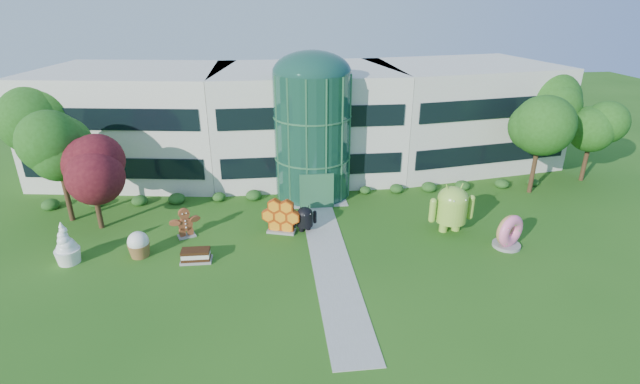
{
  "coord_description": "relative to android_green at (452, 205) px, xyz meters",
  "views": [
    {
      "loc": [
        -3.57,
        -23.29,
        15.2
      ],
      "look_at": [
        -0.1,
        6.0,
        2.6
      ],
      "focal_mm": 26.0,
      "sensor_mm": 36.0,
      "label": 1
    }
  ],
  "objects": [
    {
      "name": "gingerbread",
      "position": [
        -18.13,
        1.27,
        -0.87
      ],
      "size": [
        2.46,
        1.65,
        2.12
      ],
      "primitive_type": null,
      "rotation": [
        0.0,
        0.0,
        0.37
      ],
      "color": "maroon",
      "rests_on": "ground"
    },
    {
      "name": "cupcake",
      "position": [
        -20.66,
        -1.01,
        -1.08
      ],
      "size": [
        1.43,
        1.43,
        1.69
      ],
      "primitive_type": null,
      "rotation": [
        0.0,
        0.0,
        0.02
      ],
      "color": "white",
      "rests_on": "ground"
    },
    {
      "name": "walkway",
      "position": [
        -8.8,
        -2.19,
        -1.91
      ],
      "size": [
        2.4,
        20.0,
        0.04
      ],
      "primitive_type": "cube",
      "color": "#9E9E93",
      "rests_on": "ground"
    },
    {
      "name": "honeycomb",
      "position": [
        -11.67,
        1.16,
        -0.81
      ],
      "size": [
        3.01,
        1.84,
        2.23
      ],
      "primitive_type": null,
      "rotation": [
        0.0,
        0.0,
        -0.31
      ],
      "color": "orange",
      "rests_on": "ground"
    },
    {
      "name": "atrium",
      "position": [
        -8.8,
        7.81,
        2.97
      ],
      "size": [
        6.0,
        6.0,
        9.8
      ],
      "primitive_type": "cylinder",
      "color": "#194738",
      "rests_on": "ground"
    },
    {
      "name": "android_green",
      "position": [
        0.0,
        0.0,
        0.0
      ],
      "size": [
        3.55,
        2.5,
        3.85
      ],
      "primitive_type": null,
      "rotation": [
        0.0,
        0.0,
        0.07
      ],
      "color": "#8EBF3D",
      "rests_on": "ground"
    },
    {
      "name": "trees_backdrop",
      "position": [
        -8.8,
        8.81,
        2.27
      ],
      "size": [
        52.0,
        8.0,
        8.4
      ],
      "primitive_type": null,
      "color": "#1F4E13",
      "rests_on": "ground"
    },
    {
      "name": "donut",
      "position": [
        2.86,
        -2.61,
        -0.77
      ],
      "size": [
        2.46,
        1.96,
        2.31
      ],
      "primitive_type": null,
      "rotation": [
        0.0,
        0.0,
        0.47
      ],
      "color": "pink",
      "rests_on": "ground"
    },
    {
      "name": "froyo",
      "position": [
        -24.8,
        -1.31,
        -0.56
      ],
      "size": [
        1.72,
        1.72,
        2.74
      ],
      "primitive_type": null,
      "rotation": [
        0.0,
        0.0,
        -0.08
      ],
      "color": "white",
      "rests_on": "ground"
    },
    {
      "name": "ground",
      "position": [
        -8.8,
        -4.19,
        -1.93
      ],
      "size": [
        140.0,
        140.0,
        0.0
      ],
      "primitive_type": "plane",
      "color": "#215114",
      "rests_on": "ground"
    },
    {
      "name": "building",
      "position": [
        -8.8,
        13.81,
        2.72
      ],
      "size": [
        46.0,
        15.0,
        9.3
      ],
      "primitive_type": null,
      "color": "beige",
      "rests_on": "ground"
    },
    {
      "name": "ice_cream_sandwich",
      "position": [
        -17.06,
        -2.11,
        -1.5
      ],
      "size": [
        1.91,
        0.99,
        0.84
      ],
      "primitive_type": null,
      "rotation": [
        0.0,
        0.0,
        -0.02
      ],
      "color": "black",
      "rests_on": "ground"
    },
    {
      "name": "tree_red",
      "position": [
        -24.3,
        3.31,
        1.07
      ],
      "size": [
        4.0,
        4.0,
        6.0
      ],
      "primitive_type": null,
      "color": "#3F0C14",
      "rests_on": "ground"
    },
    {
      "name": "android_black",
      "position": [
        -10.04,
        1.15,
        -0.88
      ],
      "size": [
        2.12,
        1.72,
        2.09
      ],
      "primitive_type": null,
      "rotation": [
        0.0,
        0.0,
        0.3
      ],
      "color": "black",
      "rests_on": "ground"
    }
  ]
}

